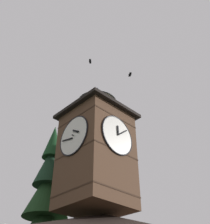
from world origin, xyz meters
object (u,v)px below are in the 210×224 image
clock_tower (96,148)px  flying_bird_high (90,61)px  flying_bird_low (130,75)px  pine_tree_behind (44,223)px

clock_tower → flying_bird_high: 8.53m
clock_tower → flying_bird_low: bearing=146.4°
flying_bird_high → clock_tower: bearing=144.6°
clock_tower → pine_tree_behind: clock_tower is taller
clock_tower → pine_tree_behind: size_ratio=0.68×
clock_tower → flying_bird_low: size_ratio=18.38×
flying_bird_high → flying_bird_low: 3.70m
pine_tree_behind → flying_bird_low: bearing=112.8°
clock_tower → pine_tree_behind: bearing=-85.6°
clock_tower → flying_bird_low: (-2.39, 1.58, 7.48)m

